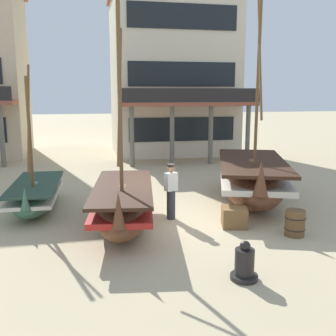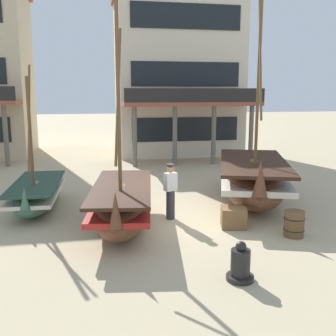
# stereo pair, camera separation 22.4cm
# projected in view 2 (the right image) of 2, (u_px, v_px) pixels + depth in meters

# --- Properties ---
(ground_plane) EXTENTS (120.00, 120.00, 0.00)m
(ground_plane) POSITION_uv_depth(u_px,v_px,m) (174.00, 220.00, 12.00)
(ground_plane) COLOR tan
(fishing_boat_near_left) EXTENTS (1.56, 3.97, 4.61)m
(fishing_boat_near_left) POSITION_uv_depth(u_px,v_px,m) (37.00, 194.00, 12.96)
(fishing_boat_near_left) COLOR #427056
(fishing_boat_near_left) RESTS_ON ground
(fishing_boat_centre_large) EXTENTS (3.73, 5.75, 7.62)m
(fishing_boat_centre_large) POSITION_uv_depth(u_px,v_px,m) (253.00, 179.00, 13.75)
(fishing_boat_centre_large) COLOR brown
(fishing_boat_centre_large) RESTS_ON ground
(fishing_boat_far_right) EXTENTS (2.19, 4.64, 6.11)m
(fishing_boat_far_right) POSITION_uv_depth(u_px,v_px,m) (122.00, 204.00, 11.17)
(fishing_boat_far_right) COLOR brown
(fishing_boat_far_right) RESTS_ON ground
(fisherman_by_hull) EXTENTS (0.42, 0.34, 1.68)m
(fisherman_by_hull) POSITION_uv_depth(u_px,v_px,m) (170.00, 192.00, 11.95)
(fisherman_by_hull) COLOR #33333D
(fisherman_by_hull) RESTS_ON ground
(capstan_winch) EXTENTS (0.57, 0.57, 0.83)m
(capstan_winch) POSITION_uv_depth(u_px,v_px,m) (240.00, 265.00, 8.11)
(capstan_winch) COLOR black
(capstan_winch) RESTS_ON ground
(wooden_barrel) EXTENTS (0.56, 0.56, 0.70)m
(wooden_barrel) POSITION_uv_depth(u_px,v_px,m) (294.00, 224.00, 10.57)
(wooden_barrel) COLOR brown
(wooden_barrel) RESTS_ON ground
(cargo_crate) EXTENTS (0.83, 0.83, 0.57)m
(cargo_crate) POSITION_uv_depth(u_px,v_px,m) (233.00, 217.00, 11.32)
(cargo_crate) COLOR brown
(cargo_crate) RESTS_ON ground
(harbor_building_main) EXTENTS (7.59, 7.59, 9.48)m
(harbor_building_main) POSITION_uv_depth(u_px,v_px,m) (177.00, 76.00, 24.59)
(harbor_building_main) COLOR beige
(harbor_building_main) RESTS_ON ground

